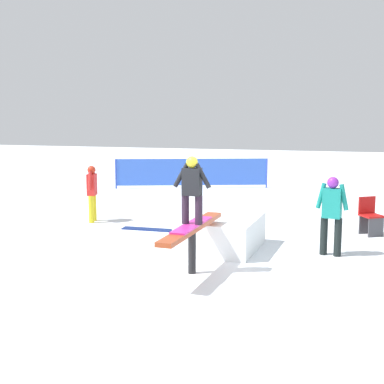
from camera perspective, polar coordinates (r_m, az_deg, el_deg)
ground_plane at (r=9.65m, az=0.00°, el=-8.65°), size 60.00×60.00×0.00m
rail_feature at (r=9.45m, az=0.00°, el=-4.37°), size 2.67×0.48×0.87m
snow_kicker_ramp at (r=11.22m, az=3.13°, el=-4.40°), size 1.91×1.63×0.67m
main_rider_on_rail at (r=9.32m, az=0.00°, el=-0.12°), size 1.51×0.70×1.23m
bystander_red at (r=14.06m, az=-10.61°, el=0.16°), size 0.61×0.27×1.46m
bystander_teal at (r=10.94m, az=14.69°, el=-2.03°), size 0.28×0.65×1.59m
loose_snowboard_navy at (r=13.04m, az=-4.39°, el=-4.00°), size 0.29×1.45×0.02m
folding_chair at (r=13.11m, az=18.47°, el=-2.57°), size 0.61×0.61×0.88m
safety_fence at (r=19.84m, az=-0.03°, el=2.13°), size 1.80×5.39×1.10m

